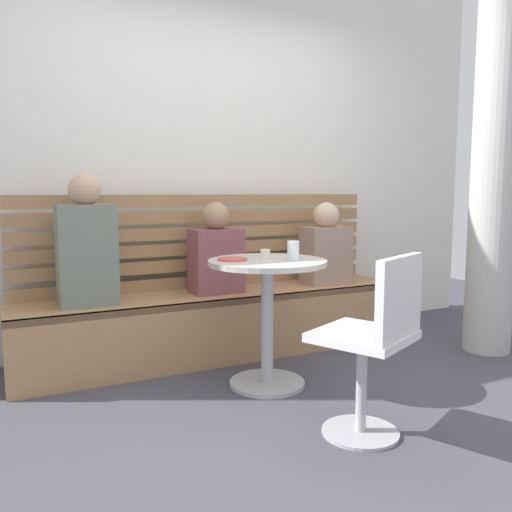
% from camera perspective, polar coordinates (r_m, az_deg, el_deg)
% --- Properties ---
extents(ground, '(8.00, 8.00, 0.00)m').
position_cam_1_polar(ground, '(2.73, 6.24, -17.40)').
color(ground, '#42424C').
extents(back_wall, '(5.20, 0.10, 2.90)m').
position_cam_1_polar(back_wall, '(3.98, -6.64, 11.60)').
color(back_wall, white).
rests_on(back_wall, ground).
extents(concrete_pillar, '(0.32, 0.32, 2.80)m').
position_cam_1_polar(concrete_pillar, '(4.02, 24.61, 10.26)').
color(concrete_pillar, '#B2B2AD').
rests_on(concrete_pillar, ground).
extents(booth_bench, '(2.70, 0.52, 0.44)m').
position_cam_1_polar(booth_bench, '(3.67, -3.99, -7.33)').
color(booth_bench, '#A87C51').
rests_on(booth_bench, ground).
extents(booth_backrest, '(2.65, 0.04, 0.67)m').
position_cam_1_polar(booth_backrest, '(3.79, -5.46, 1.68)').
color(booth_backrest, '#9A7249').
rests_on(booth_backrest, booth_bench).
extents(cafe_table, '(0.68, 0.68, 0.74)m').
position_cam_1_polar(cafe_table, '(3.03, 1.24, -4.58)').
color(cafe_table, '#ADADB2').
rests_on(cafe_table, ground).
extents(white_chair, '(0.53, 0.53, 0.85)m').
position_cam_1_polar(white_chair, '(2.45, 12.83, -8.81)').
color(white_chair, '#ADADB2').
rests_on(white_chair, ground).
extents(person_adult, '(0.34, 0.22, 0.79)m').
position_cam_1_polar(person_adult, '(3.32, -17.90, 0.96)').
color(person_adult, slate).
rests_on(person_adult, booth_bench).
extents(person_child_left, '(0.34, 0.22, 0.61)m').
position_cam_1_polar(person_child_left, '(3.96, 7.58, 0.85)').
color(person_child_left, '#9E7F6B').
rests_on(person_child_left, booth_bench).
extents(person_child_middle, '(0.34, 0.22, 0.62)m').
position_cam_1_polar(person_child_middle, '(3.58, -4.35, 0.31)').
color(person_child_middle, brown).
rests_on(person_child_middle, booth_bench).
extents(cup_espresso_small, '(0.06, 0.06, 0.05)m').
position_cam_1_polar(cup_espresso_small, '(3.04, 1.01, 0.22)').
color(cup_espresso_small, silver).
rests_on(cup_espresso_small, cafe_table).
extents(cup_water_clear, '(0.07, 0.07, 0.11)m').
position_cam_1_polar(cup_water_clear, '(2.98, 4.05, 0.60)').
color(cup_water_clear, white).
rests_on(cup_water_clear, cafe_table).
extents(plate_small, '(0.17, 0.17, 0.01)m').
position_cam_1_polar(plate_small, '(2.98, -2.56, -0.35)').
color(plate_small, '#DB4C42').
rests_on(plate_small, cafe_table).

